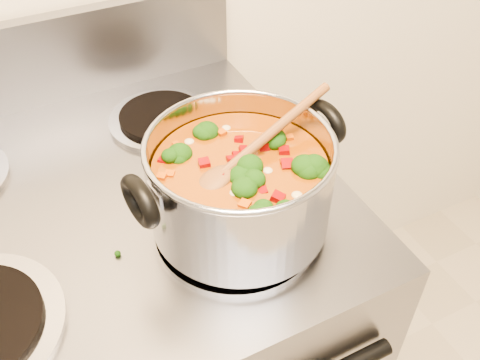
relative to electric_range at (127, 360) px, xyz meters
The scene contains 4 objects.
electric_range is the anchor object (origin of this frame).
stockpot 0.58m from the electric_range, 37.39° to the right, with size 0.31×0.25×0.15m.
wooden_spoon 0.63m from the electric_range, 35.92° to the right, with size 0.24×0.09×0.07m.
cooktop_crumbs 0.48m from the electric_range, ahead, with size 0.22×0.30×0.01m.
Camera 1 is at (-0.04, 0.55, 1.48)m, focal length 40.00 mm.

